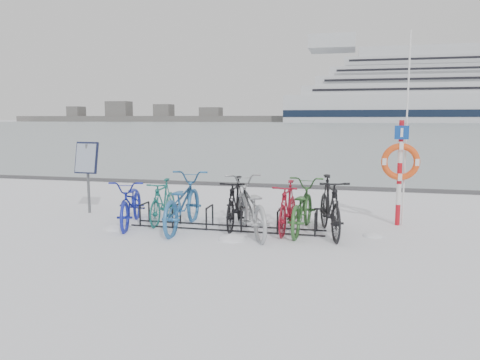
# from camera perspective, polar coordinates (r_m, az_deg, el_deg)

# --- Properties ---
(ground) EXTENTS (900.00, 900.00, 0.00)m
(ground) POSITION_cam_1_polar(r_m,az_deg,el_deg) (9.57, -1.65, -5.95)
(ground) COLOR white
(ground) RESTS_ON ground
(ice_sheet) EXTENTS (400.00, 298.00, 0.02)m
(ice_sheet) POSITION_cam_1_polar(r_m,az_deg,el_deg) (164.01, 12.75, 6.60)
(ice_sheet) COLOR #A7B6BD
(ice_sheet) RESTS_ON ground
(quay_edge) EXTENTS (400.00, 0.25, 0.10)m
(quay_edge) POSITION_cam_1_polar(r_m,az_deg,el_deg) (15.24, 4.16, -0.70)
(quay_edge) COLOR #3F3F42
(quay_edge) RESTS_ON ground
(bike_rack) EXTENTS (4.00, 0.48, 0.46)m
(bike_rack) POSITION_cam_1_polar(r_m,az_deg,el_deg) (9.53, -1.66, -4.89)
(bike_rack) COLOR black
(bike_rack) RESTS_ON ground
(info_board) EXTENTS (0.57, 0.24, 1.68)m
(info_board) POSITION_cam_1_polar(r_m,az_deg,el_deg) (11.52, -18.18, 2.10)
(info_board) COLOR #595B5E
(info_board) RESTS_ON ground
(lifebuoy_station) EXTENTS (0.77, 0.22, 3.99)m
(lifebuoy_station) POSITION_cam_1_polar(r_m,az_deg,el_deg) (10.17, 18.99, 2.09)
(lifebuoy_station) COLOR red
(lifebuoy_station) RESTS_ON ground
(cruise_ferry) EXTENTS (149.84, 28.23, 49.23)m
(cruise_ferry) POSITION_cam_1_polar(r_m,az_deg,el_deg) (237.63, 24.00, 9.62)
(cruise_ferry) COLOR silver
(cruise_ferry) RESTS_ON ground
(shoreline) EXTENTS (180.00, 12.00, 9.50)m
(shoreline) POSITION_cam_1_polar(r_m,az_deg,el_deg) (296.38, -11.41, 7.53)
(shoreline) COLOR #4C4C4C
(shoreline) RESTS_ON ground
(bike_0) EXTENTS (1.17, 2.06, 1.02)m
(bike_0) POSITION_cam_1_polar(r_m,az_deg,el_deg) (10.07, -13.07, -2.49)
(bike_0) COLOR #18229F
(bike_0) RESTS_ON ground
(bike_1) EXTENTS (0.56, 1.63, 0.96)m
(bike_1) POSITION_cam_1_polar(r_m,az_deg,el_deg) (10.21, -9.39, -2.43)
(bike_1) COLOR #19655D
(bike_1) RESTS_ON ground
(bike_2) EXTENTS (0.87, 2.25, 1.16)m
(bike_2) POSITION_cam_1_polar(r_m,az_deg,el_deg) (9.56, -7.09, -2.47)
(bike_2) COLOR #2864A0
(bike_2) RESTS_ON ground
(bike_3) EXTENTS (0.60, 1.79, 1.06)m
(bike_3) POSITION_cam_1_polar(r_m,az_deg,el_deg) (9.65, -0.52, -2.61)
(bike_3) COLOR black
(bike_3) RESTS_ON ground
(bike_4) EXTENTS (1.64, 2.28, 1.14)m
(bike_4) POSITION_cam_1_polar(r_m,az_deg,el_deg) (9.08, 1.20, -3.01)
(bike_4) COLOR #9A9DA0
(bike_4) RESTS_ON ground
(bike_5) EXTENTS (0.56, 1.73, 1.03)m
(bike_5) POSITION_cam_1_polar(r_m,az_deg,el_deg) (9.34, 5.83, -3.09)
(bike_5) COLOR maroon
(bike_5) RESTS_ON ground
(bike_6) EXTENTS (0.84, 2.06, 1.06)m
(bike_6) POSITION_cam_1_polar(r_m,az_deg,el_deg) (9.37, 7.51, -3.01)
(bike_6) COLOR #2F612B
(bike_6) RESTS_ON ground
(bike_7) EXTENTS (0.99, 2.02, 1.17)m
(bike_7) POSITION_cam_1_polar(r_m,az_deg,el_deg) (9.18, 10.91, -2.93)
(bike_7) COLOR black
(bike_7) RESTS_ON ground
(snow_drifts) EXTENTS (5.51, 2.15, 0.19)m
(snow_drifts) POSITION_cam_1_polar(r_m,az_deg,el_deg) (9.39, -2.31, -6.22)
(snow_drifts) COLOR white
(snow_drifts) RESTS_ON ground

